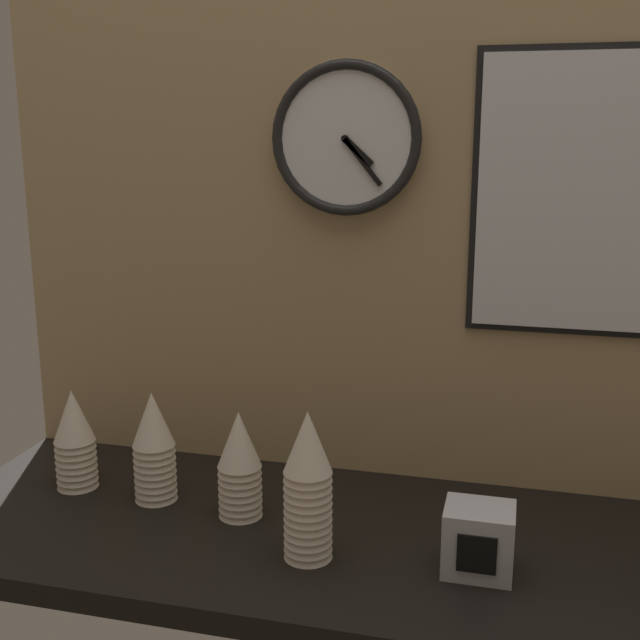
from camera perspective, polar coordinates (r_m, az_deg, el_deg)
ground_plane at (r=143.28cm, az=4.04°, el=-15.67°), size 160.00×56.00×4.00cm
wall_tiled_back at (r=152.10cm, az=6.20°, el=7.66°), size 160.00×3.00×105.00cm
cup_stack_far_left at (r=162.04cm, az=-17.05°, el=-8.08°), size 7.92×7.92×19.61cm
cup_stack_center at (r=129.92cm, az=-0.87°, el=-11.68°), size 7.92×7.92×24.97cm
cup_stack_left at (r=152.93cm, az=-11.73°, el=-8.80°), size 7.92×7.92×20.95cm
cup_stack_center_left at (r=144.80cm, az=-5.74°, el=-10.16°), size 7.92×7.92×19.61cm
wall_clock at (r=150.36cm, az=1.86°, el=12.76°), size 28.10×2.70×28.10cm
menu_board at (r=148.83cm, az=20.31°, el=8.32°), size 49.36×1.32×50.35cm
napkin_dispenser at (r=131.59cm, az=11.21°, el=-15.08°), size 10.80×9.42×10.75cm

